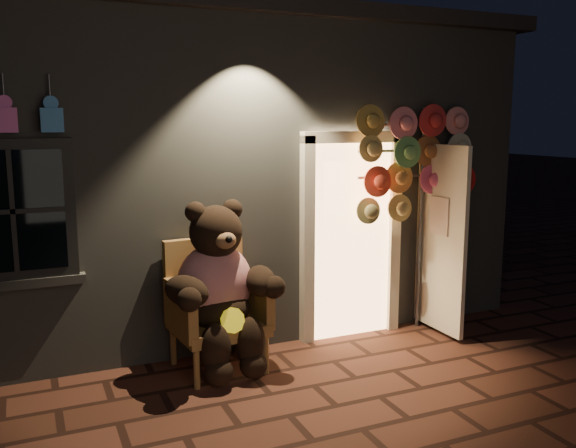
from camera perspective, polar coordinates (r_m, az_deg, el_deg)
ground at (r=5.03m, az=0.16°, el=-17.50°), size 60.00×60.00×0.00m
shop_building at (r=8.30m, az=-11.03°, el=5.60°), size 7.30×5.95×3.51m
wicker_armchair at (r=5.79m, az=-6.96°, el=-7.49°), size 0.89×0.82×1.20m
teddy_bear at (r=5.59m, az=-6.46°, el=-5.89°), size 1.13×0.92×1.56m
hat_rack at (r=6.59m, az=11.69°, el=5.79°), size 1.39×0.22×2.45m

